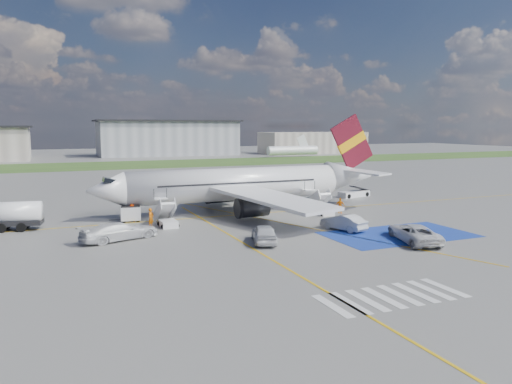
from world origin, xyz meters
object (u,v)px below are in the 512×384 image
at_px(van_white_b, 119,228).
at_px(gpu_cart, 131,214).
at_px(airliner, 246,184).
at_px(car_silver_b, 344,222).
at_px(van_white_a, 414,230).
at_px(belt_loader, 354,194).
at_px(car_silver_a, 264,234).

bearing_deg(van_white_b, gpu_cart, -34.30).
relative_size(airliner, car_silver_b, 7.54).
relative_size(van_white_a, van_white_b, 1.04).
bearing_deg(car_silver_b, airliner, -89.69).
distance_m(airliner, car_silver_b, 15.16).
xyz_separation_m(airliner, belt_loader, (19.30, 5.50, -2.98)).
height_order(car_silver_a, van_white_a, van_white_a).
xyz_separation_m(gpu_cart, car_silver_b, (18.84, -12.93, 0.02)).
bearing_deg(belt_loader, gpu_cart, 178.16).
distance_m(gpu_cart, van_white_b, 8.97).
bearing_deg(airliner, van_white_b, -149.03).
relative_size(airliner, gpu_cart, 16.49).
distance_m(airliner, van_white_a, 22.36).
relative_size(gpu_cart, van_white_a, 0.39).
relative_size(belt_loader, car_silver_a, 1.15).
bearing_deg(gpu_cart, airliner, 12.34).
bearing_deg(van_white_a, car_silver_b, -47.40).
bearing_deg(belt_loader, van_white_b, -169.96).
xyz_separation_m(car_silver_a, van_white_b, (-11.69, 6.22, 0.23)).
bearing_deg(car_silver_a, car_silver_b, -150.59).
relative_size(belt_loader, van_white_a, 1.00).
relative_size(car_silver_a, car_silver_b, 1.02).
bearing_deg(airliner, belt_loader, 15.91).
bearing_deg(car_silver_b, van_white_a, 96.97).
distance_m(car_silver_b, van_white_b, 21.63).
xyz_separation_m(airliner, car_silver_b, (4.76, -14.16, -2.59)).
xyz_separation_m(car_silver_a, car_silver_b, (9.51, 1.93, -0.04)).
bearing_deg(belt_loader, van_white_a, -126.71).
distance_m(van_white_a, van_white_b, 26.67).
bearing_deg(airliner, car_silver_b, -71.43).
bearing_deg(belt_loader, airliner, -177.33).
bearing_deg(car_silver_a, van_white_a, 177.51).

